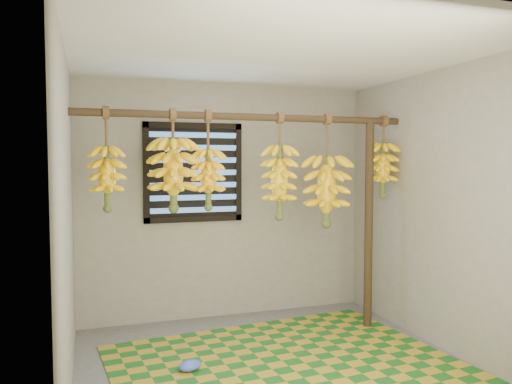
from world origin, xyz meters
name	(u,v)px	position (x,y,z in m)	size (l,w,h in m)	color
floor	(279,372)	(0.00, 0.00, -0.01)	(3.00, 3.00, 0.01)	#545454
ceiling	(280,54)	(0.00, 0.00, 2.40)	(3.00, 3.00, 0.01)	silver
wall_back	(227,201)	(0.00, 1.50, 1.20)	(3.00, 0.01, 2.40)	gray
wall_left	(66,224)	(-1.50, 0.00, 1.20)	(0.01, 3.00, 2.40)	gray
wall_right	(444,210)	(1.50, 0.00, 1.20)	(0.01, 3.00, 2.40)	gray
window	(194,173)	(-0.35, 1.48, 1.50)	(1.00, 0.04, 1.00)	black
hanging_pole	(251,117)	(0.00, 0.70, 2.00)	(0.06, 0.06, 3.00)	#402D19
support_post	(369,225)	(1.20, 0.70, 1.00)	(0.08, 0.08, 2.00)	#402D19
woven_mat	(289,367)	(0.10, 0.05, 0.01)	(2.64, 2.11, 0.01)	#1B5D1C
plastic_bag	(190,366)	(-0.65, 0.22, 0.05)	(0.19, 0.14, 0.08)	blue
banana_bunch_a	(107,178)	(-1.21, 0.70, 1.48)	(0.27, 0.27, 0.84)	brown
banana_bunch_b	(173,175)	(-0.68, 0.70, 1.50)	(0.40, 0.40, 0.85)	brown
banana_bunch_c	(208,179)	(-0.38, 0.70, 1.46)	(0.28, 0.28, 0.85)	brown
banana_bunch_d	(280,182)	(0.27, 0.70, 1.43)	(0.31, 0.31, 0.96)	brown
banana_bunch_e	(326,191)	(0.74, 0.70, 1.34)	(0.42, 0.42, 1.04)	brown
banana_bunch_f	(383,170)	(1.35, 0.70, 1.53)	(0.28, 0.28, 0.79)	brown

